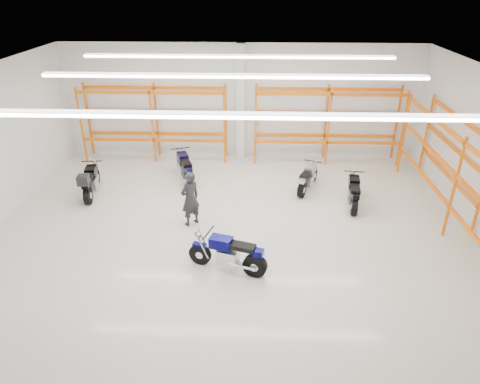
{
  "coord_description": "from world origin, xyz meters",
  "views": [
    {
      "loc": [
        0.61,
        -10.72,
        6.72
      ],
      "look_at": [
        0.18,
        0.5,
        1.03
      ],
      "focal_mm": 32.0,
      "sensor_mm": 36.0,
      "label": 1
    }
  ],
  "objects_px": {
    "motorcycle_back_b": "(185,168)",
    "motorcycle_back_d": "(353,193)",
    "standing_man": "(190,199)",
    "motorcycle_main": "(231,255)",
    "motorcycle_back_a": "(90,182)",
    "structural_column": "(241,103)",
    "motorcycle_back_c": "(307,179)"
  },
  "relations": [
    {
      "from": "motorcycle_main",
      "to": "motorcycle_back_b",
      "type": "height_order",
      "value": "motorcycle_back_b"
    },
    {
      "from": "motorcycle_back_a",
      "to": "structural_column",
      "type": "bearing_deg",
      "value": 37.69
    },
    {
      "from": "motorcycle_back_a",
      "to": "standing_man",
      "type": "distance_m",
      "value": 4.02
    },
    {
      "from": "motorcycle_back_b",
      "to": "standing_man",
      "type": "height_order",
      "value": "standing_man"
    },
    {
      "from": "motorcycle_back_d",
      "to": "standing_man",
      "type": "xyz_separation_m",
      "value": [
        -5.08,
        -1.36,
        0.39
      ]
    },
    {
      "from": "motorcycle_back_c",
      "to": "standing_man",
      "type": "height_order",
      "value": "standing_man"
    },
    {
      "from": "motorcycle_back_d",
      "to": "motorcycle_back_c",
      "type": "bearing_deg",
      "value": 142.42
    },
    {
      "from": "motorcycle_back_d",
      "to": "structural_column",
      "type": "bearing_deg",
      "value": 132.75
    },
    {
      "from": "motorcycle_back_d",
      "to": "motorcycle_main",
      "type": "bearing_deg",
      "value": -136.17
    },
    {
      "from": "motorcycle_back_a",
      "to": "motorcycle_back_c",
      "type": "bearing_deg",
      "value": 5.77
    },
    {
      "from": "motorcycle_back_b",
      "to": "standing_man",
      "type": "distance_m",
      "value": 3.15
    },
    {
      "from": "motorcycle_back_c",
      "to": "structural_column",
      "type": "relative_size",
      "value": 0.39
    },
    {
      "from": "motorcycle_back_a",
      "to": "motorcycle_back_b",
      "type": "distance_m",
      "value": 3.28
    },
    {
      "from": "motorcycle_back_d",
      "to": "structural_column",
      "type": "distance_m",
      "value": 5.88
    },
    {
      "from": "motorcycle_main",
      "to": "standing_man",
      "type": "xyz_separation_m",
      "value": [
        -1.32,
        2.25,
        0.37
      ]
    },
    {
      "from": "motorcycle_back_b",
      "to": "motorcycle_back_d",
      "type": "distance_m",
      "value": 6.0
    },
    {
      "from": "motorcycle_back_b",
      "to": "motorcycle_back_c",
      "type": "xyz_separation_m",
      "value": [
        4.38,
        -0.65,
        -0.06
      ]
    },
    {
      "from": "motorcycle_main",
      "to": "structural_column",
      "type": "distance_m",
      "value": 7.93
    },
    {
      "from": "motorcycle_main",
      "to": "structural_column",
      "type": "xyz_separation_m",
      "value": [
        -0.04,
        7.73,
        1.77
      ]
    },
    {
      "from": "motorcycle_back_c",
      "to": "motorcycle_back_d",
      "type": "distance_m",
      "value": 1.73
    },
    {
      "from": "motorcycle_back_b",
      "to": "motorcycle_back_d",
      "type": "height_order",
      "value": "motorcycle_back_b"
    },
    {
      "from": "motorcycle_back_b",
      "to": "motorcycle_back_d",
      "type": "relative_size",
      "value": 1.02
    },
    {
      "from": "motorcycle_back_a",
      "to": "motorcycle_back_c",
      "type": "relative_size",
      "value": 1.24
    },
    {
      "from": "structural_column",
      "to": "motorcycle_back_d",
      "type": "bearing_deg",
      "value": -47.25
    },
    {
      "from": "motorcycle_back_b",
      "to": "structural_column",
      "type": "height_order",
      "value": "structural_column"
    },
    {
      "from": "motorcycle_back_a",
      "to": "motorcycle_back_b",
      "type": "height_order",
      "value": "motorcycle_back_a"
    },
    {
      "from": "motorcycle_main",
      "to": "motorcycle_back_b",
      "type": "distance_m",
      "value": 5.67
    },
    {
      "from": "motorcycle_back_d",
      "to": "standing_man",
      "type": "bearing_deg",
      "value": -165.03
    },
    {
      "from": "motorcycle_main",
      "to": "motorcycle_back_b",
      "type": "bearing_deg",
      "value": 110.47
    },
    {
      "from": "motorcycle_back_b",
      "to": "motorcycle_main",
      "type": "bearing_deg",
      "value": -69.53
    },
    {
      "from": "motorcycle_back_d",
      "to": "structural_column",
      "type": "xyz_separation_m",
      "value": [
        -3.8,
        4.11,
        1.79
      ]
    },
    {
      "from": "motorcycle_back_b",
      "to": "motorcycle_back_d",
      "type": "bearing_deg",
      "value": -16.48
    }
  ]
}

